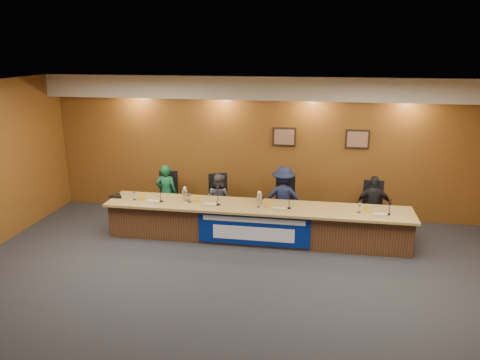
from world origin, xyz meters
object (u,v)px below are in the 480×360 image
object	(u,v)px
panelist_d	(373,205)
office_chair_a	(168,199)
panelist_b	(219,199)
office_chair_d	(372,210)
office_chair_b	(220,202)
panelist_a	(166,193)
panelist_c	(283,198)
office_chair_c	(283,205)
dais_body	(256,223)
banner	(253,230)
carafe_mid	(260,199)
carafe_left	(185,195)
speakerphone	(117,196)

from	to	relation	value
panelist_d	office_chair_a	world-z (taller)	panelist_d
panelist_b	office_chair_d	size ratio (longest dim) A/B	2.39
office_chair_b	office_chair_d	bearing A→B (deg)	-21.13
panelist_a	office_chair_a	distance (m)	0.20
panelist_c	office_chair_c	size ratio (longest dim) A/B	2.86
dais_body	office_chair_c	size ratio (longest dim) A/B	12.50
banner	office_chair_a	xyz separation A→B (m)	(-2.14, 1.25, 0.10)
banner	panelist_b	xyz separation A→B (m)	(-0.94, 1.15, 0.19)
dais_body	panelist_a	distance (m)	2.28
carafe_mid	carafe_left	bearing A→B (deg)	-177.21
carafe_left	carafe_mid	xyz separation A→B (m)	(1.53, 0.07, -0.02)
panelist_b	speakerphone	world-z (taller)	panelist_b
panelist_a	carafe_left	distance (m)	1.03
panelist_b	speakerphone	distance (m)	2.17
carafe_left	panelist_a	bearing A→B (deg)	130.87
office_chair_d	carafe_left	world-z (taller)	carafe_left
office_chair_a	banner	bearing A→B (deg)	-41.53
panelist_d	office_chair_d	size ratio (longest dim) A/B	2.62
panelist_d	carafe_left	xyz separation A→B (m)	(-3.83, -0.76, 0.25)
banner	office_chair_d	bearing A→B (deg)	28.00
dais_body	carafe_mid	distance (m)	0.51
panelist_a	carafe_mid	bearing A→B (deg)	161.68
banner	panelist_b	world-z (taller)	panelist_b
panelist_a	carafe_left	world-z (taller)	panelist_a
panelist_d	carafe_mid	size ratio (longest dim) A/B	5.76
carafe_mid	panelist_b	bearing A→B (deg)	145.33
carafe_mid	office_chair_d	bearing A→B (deg)	18.94
banner	office_chair_b	size ratio (longest dim) A/B	4.58
panelist_d	speakerphone	size ratio (longest dim) A/B	3.93
office_chair_d	carafe_mid	xyz separation A→B (m)	(-2.30, -0.79, 0.38)
panelist_a	office_chair_c	world-z (taller)	panelist_a
dais_body	panelist_c	distance (m)	0.94
panelist_d	speakerphone	xyz separation A→B (m)	(-5.32, -0.76, 0.15)
office_chair_a	office_chair_d	xyz separation A→B (m)	(4.49, 0.00, 0.00)
carafe_mid	office_chair_b	bearing A→B (deg)	141.62
office_chair_a	carafe_mid	bearing A→B (deg)	-31.00
panelist_d	carafe_left	bearing A→B (deg)	9.37
panelist_d	office_chair_d	distance (m)	0.18
dais_body	panelist_c	xyz separation A→B (m)	(0.48, 0.74, 0.34)
dais_body	panelist_b	bearing A→B (deg)	142.05
office_chair_c	carafe_mid	bearing A→B (deg)	-113.36
banner	office_chair_d	distance (m)	2.67
dais_body	speakerphone	size ratio (longest dim) A/B	18.75
banner	office_chair_b	xyz separation A→B (m)	(-0.94, 1.25, 0.10)
office_chair_a	office_chair_d	world-z (taller)	same
banner	carafe_mid	size ratio (longest dim) A/B	10.08
office_chair_c	carafe_left	world-z (taller)	carafe_left
office_chair_b	panelist_c	bearing A→B (deg)	-25.16
banner	office_chair_a	bearing A→B (deg)	149.64
panelist_c	office_chair_c	distance (m)	0.23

